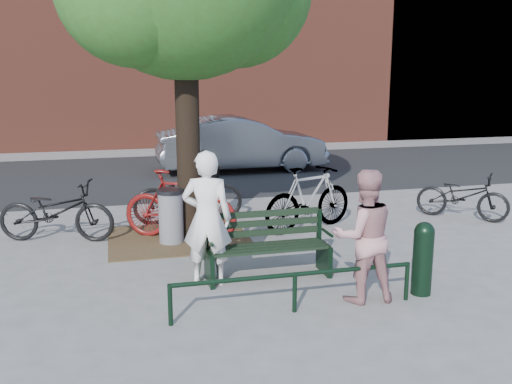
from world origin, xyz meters
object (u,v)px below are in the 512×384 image
object	(u,v)px
bicycle_c	(188,194)
parked_car	(241,144)
person_right	(364,236)
bollard	(423,256)
person_left	(207,218)
litter_bin	(171,216)
park_bench	(267,244)

from	to	relation	value
bicycle_c	parked_car	bearing A→B (deg)	-25.59
person_right	bollard	size ratio (longest dim) A/B	1.74
person_left	bollard	size ratio (longest dim) A/B	1.89
person_right	parked_car	bearing A→B (deg)	-90.20
litter_bin	parked_car	distance (m)	7.08
bicycle_c	bollard	bearing A→B (deg)	-152.85
person_left	bicycle_c	size ratio (longest dim) A/B	0.88
person_left	parked_car	size ratio (longest dim) A/B	0.38
person_left	litter_bin	world-z (taller)	person_left
litter_bin	bicycle_c	bearing A→B (deg)	69.74
litter_bin	bicycle_c	distance (m)	1.36
person_left	bollard	xyz separation A→B (m)	(2.65, -1.08, -0.40)
bollard	bicycle_c	distance (m)	4.99
person_right	bollard	world-z (taller)	person_right
person_left	bollard	bearing A→B (deg)	175.35
person_left	bicycle_c	bearing A→B (deg)	-75.54
bicycle_c	person_right	bearing A→B (deg)	-161.85
park_bench	bollard	world-z (taller)	bollard
park_bench	bicycle_c	bearing A→B (deg)	101.97
person_right	parked_car	world-z (taller)	person_right
litter_bin	bicycle_c	size ratio (longest dim) A/B	0.44
bicycle_c	litter_bin	bearing A→B (deg)	157.26
person_left	bicycle_c	distance (m)	3.28
park_bench	parked_car	distance (m)	8.60
person_left	litter_bin	size ratio (longest dim) A/B	1.99
person_right	litter_bin	world-z (taller)	person_right
bicycle_c	parked_car	xyz separation A→B (m)	(2.24, 5.26, 0.24)
person_left	parked_car	bearing A→B (deg)	-88.26
litter_bin	bicycle_c	xyz separation A→B (m)	(0.47, 1.27, 0.08)
person_left	bicycle_c	xyz separation A→B (m)	(0.18, 3.25, -0.37)
bollard	park_bench	bearing A→B (deg)	147.40
park_bench	person_right	xyz separation A→B (m)	(0.95, -1.13, 0.37)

